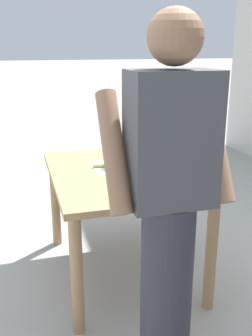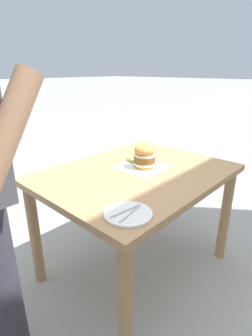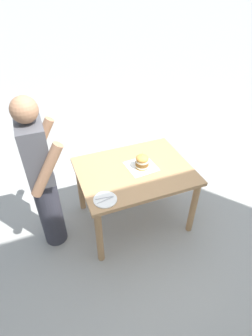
# 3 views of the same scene
# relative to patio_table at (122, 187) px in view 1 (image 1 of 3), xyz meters

# --- Properties ---
(ground_plane) EXTENTS (80.00, 80.00, 0.00)m
(ground_plane) POSITION_rel_patio_table_xyz_m (0.00, 0.00, -0.64)
(ground_plane) COLOR #9E9E99
(patio_table) EXTENTS (0.92, 1.19, 0.75)m
(patio_table) POSITION_rel_patio_table_xyz_m (0.00, 0.00, 0.00)
(patio_table) COLOR tan
(patio_table) RESTS_ON ground
(serving_paper) EXTENTS (0.32, 0.32, 0.00)m
(serving_paper) POSITION_rel_patio_table_xyz_m (0.03, -0.09, 0.11)
(serving_paper) COLOR white
(serving_paper) RESTS_ON patio_table
(sandwich) EXTENTS (0.15, 0.15, 0.19)m
(sandwich) POSITION_rel_patio_table_xyz_m (0.01, -0.09, 0.19)
(sandwich) COLOR gold
(sandwich) RESTS_ON serving_paper
(pickle_spear) EXTENTS (0.09, 0.04, 0.02)m
(pickle_spear) POSITION_rel_patio_table_xyz_m (0.13, -0.10, 0.13)
(pickle_spear) COLOR #8EA83D
(pickle_spear) RESTS_ON serving_paper
(side_plate_with_forks) EXTENTS (0.22, 0.22, 0.02)m
(side_plate_with_forks) POSITION_rel_patio_table_xyz_m (-0.32, 0.43, 0.12)
(side_plate_with_forks) COLOR white
(side_plate_with_forks) RESTS_ON patio_table
(diner_across_table) EXTENTS (0.55, 0.35, 1.69)m
(diner_across_table) POSITION_rel_patio_table_xyz_m (0.04, 0.93, 0.24)
(diner_across_table) COLOR #33333D
(diner_across_table) RESTS_ON ground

